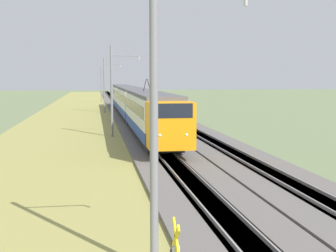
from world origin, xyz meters
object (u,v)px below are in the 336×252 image
catenary_mast_near (156,115)px  catenary_mast_far (105,85)px  catenary_mast_distant (102,84)px  catenary_mast_mid (112,90)px  passenger_train (131,101)px

catenary_mast_near → catenary_mast_far: size_ratio=1.03×
catenary_mast_far → catenary_mast_distant: size_ratio=1.06×
catenary_mast_mid → catenary_mast_distant: (58.21, -0.00, -0.22)m
passenger_train → catenary_mast_distant: (41.78, 2.95, 1.53)m
passenger_train → catenary_mast_mid: bearing=-10.2°
catenary_mast_distant → catenary_mast_near: bearing=180.0°
catenary_mast_near → catenary_mast_far: bearing=-0.0°
catenary_mast_mid → catenary_mast_distant: catenary_mast_mid is taller
catenary_mast_far → catenary_mast_mid: bearing=-180.0°
catenary_mast_mid → catenary_mast_far: size_ratio=1.00×
catenary_mast_near → catenary_mast_distant: 87.31m
catenary_mast_near → catenary_mast_far: 58.21m
catenary_mast_near → catenary_mast_distant: bearing=-0.0°
catenary_mast_far → catenary_mast_near: bearing=180.0°
catenary_mast_mid → passenger_train: bearing=-10.2°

